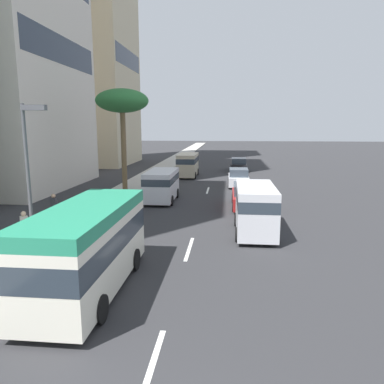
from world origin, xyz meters
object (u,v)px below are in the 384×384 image
object	(u,v)px
pedestrian_near_lamp	(25,228)
car_third	(239,165)
van_second	(188,164)
minibus_seventh	(88,245)
street_lamp	(30,168)
car_sixth	(238,178)
car_fourth	(246,196)
pedestrian_mid_block	(54,208)
palm_tree	(122,102)
van_fifth	(255,207)
van_lead	(162,184)

from	to	relation	value
pedestrian_near_lamp	car_third	bearing A→B (deg)	33.80
van_second	minibus_seventh	world-z (taller)	minibus_seventh
street_lamp	car_sixth	bearing A→B (deg)	-22.06
van_second	car_fourth	xyz separation A→B (m)	(-14.86, -5.71, -0.67)
car_third	minibus_seventh	world-z (taller)	minibus_seventh
pedestrian_mid_block	palm_tree	bearing A→B (deg)	-79.88
van_fifth	pedestrian_near_lamp	size ratio (longest dim) A/B	2.79
palm_tree	car_third	bearing A→B (deg)	-31.55
car_fourth	van_fifth	size ratio (longest dim) A/B	1.00
van_lead	van_fifth	xyz separation A→B (m)	(-7.74, -6.39, 0.13)
van_fifth	van_second	bearing A→B (deg)	15.60
car_sixth	minibus_seventh	xyz separation A→B (m)	(-22.46, 5.70, 0.84)
car_fourth	pedestrian_near_lamp	world-z (taller)	pedestrian_near_lamp
car_fourth	car_sixth	world-z (taller)	car_sixth
car_sixth	minibus_seventh	world-z (taller)	minibus_seventh
van_lead	pedestrian_mid_block	bearing A→B (deg)	-30.45
van_fifth	street_lamp	xyz separation A→B (m)	(-5.72, 8.90, 2.61)
pedestrian_mid_block	car_fourth	bearing A→B (deg)	-134.53
street_lamp	pedestrian_mid_block	bearing A→B (deg)	20.04
van_lead	pedestrian_near_lamp	xyz separation A→B (m)	(-11.47, 4.16, -0.23)
van_second	street_lamp	xyz separation A→B (m)	(-26.80, 3.01, 2.61)
van_fifth	pedestrian_near_lamp	bearing A→B (deg)	109.50
van_second	pedestrian_near_lamp	distance (m)	25.26
van_lead	car_sixth	distance (m)	9.49
van_second	van_fifth	size ratio (longest dim) A/B	1.10
van_second	palm_tree	size ratio (longest dim) A/B	0.62
car_sixth	street_lamp	bearing A→B (deg)	157.94
van_lead	minibus_seventh	bearing A→B (deg)	0.91
van_lead	van_fifth	bearing A→B (deg)	39.55
car_third	palm_tree	bearing A→B (deg)	148.45
van_lead	pedestrian_near_lamp	distance (m)	12.20
car_third	minibus_seventh	size ratio (longest dim) A/B	0.65
pedestrian_mid_block	van_fifth	bearing A→B (deg)	-164.46
van_lead	car_sixth	xyz separation A→B (m)	(7.39, -5.93, -0.54)
minibus_seventh	pedestrian_mid_block	xyz separation A→B (m)	(7.28, 4.82, -0.48)
street_lamp	van_second	bearing A→B (deg)	-6.41
car_sixth	pedestrian_mid_block	xyz separation A→B (m)	(-15.18, 10.51, 0.36)
car_sixth	palm_tree	size ratio (longest dim) A/B	0.50
van_lead	car_fourth	size ratio (longest dim) A/B	0.99
car_third	car_sixth	bearing A→B (deg)	178.37
van_second	pedestrian_near_lamp	size ratio (longest dim) A/B	3.06
pedestrian_near_lamp	van_second	bearing A→B (deg)	42.12
van_lead	street_lamp	size ratio (longest dim) A/B	0.75
car_sixth	van_fifth	bearing A→B (deg)	-178.29
van_second	car_third	world-z (taller)	van_second
car_third	minibus_seventh	xyz separation A→B (m)	(-33.93, 6.02, 0.85)
street_lamp	car_third	bearing A→B (deg)	-15.19
pedestrian_mid_block	street_lamp	world-z (taller)	street_lamp
van_lead	minibus_seventh	distance (m)	15.07
van_lead	street_lamp	world-z (taller)	street_lamp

